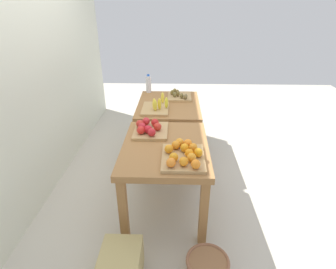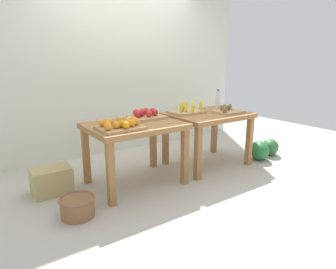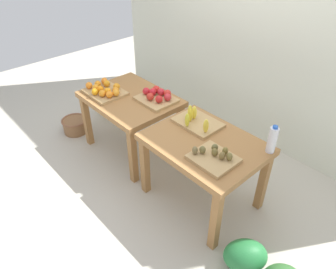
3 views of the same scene
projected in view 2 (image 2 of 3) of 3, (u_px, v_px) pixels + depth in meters
ground_plane at (174, 173)px, 3.79m from camera, size 8.00×8.00×0.00m
back_wall at (122, 53)px, 4.48m from camera, size 4.40×0.12×3.00m
display_table_left at (135, 132)px, 3.32m from camera, size 1.04×0.80×0.72m
display_table_right at (208, 121)px, 3.94m from camera, size 1.04×0.80×0.72m
orange_bin at (121, 125)px, 3.01m from camera, size 0.45×0.36×0.11m
apple_bin at (146, 115)px, 3.56m from camera, size 0.40×0.34×0.11m
banana_crate at (187, 111)px, 3.88m from camera, size 0.44×0.32×0.17m
kiwi_bin at (227, 111)px, 3.92m from camera, size 0.36×0.32×0.10m
water_bottle at (218, 99)px, 4.39m from camera, size 0.08×0.08×0.26m
watermelon_pile at (264, 149)px, 4.34m from camera, size 0.73×0.46×0.27m
wicker_basket at (77, 206)px, 2.72m from camera, size 0.33×0.33×0.19m
cardboard_produce_box at (52, 180)px, 3.19m from camera, size 0.40×0.30×0.29m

